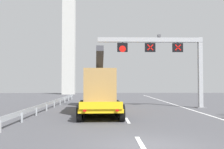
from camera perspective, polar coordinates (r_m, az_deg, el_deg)
ground at (r=10.27m, az=8.14°, el=-15.65°), size 112.00×112.00×0.00m
lane_markings at (r=33.14m, az=1.12°, el=-6.21°), size 0.20×60.96×0.01m
edge_line_right at (r=23.33m, az=18.48°, el=-7.87°), size 0.20×63.00×0.01m
overhead_lane_gantry at (r=26.09m, az=11.82°, el=4.99°), size 10.68×0.90×7.31m
heavy_haul_truck_yellow at (r=23.64m, az=-2.93°, el=-3.08°), size 3.56×14.15×5.30m
guardrail_left at (r=24.97m, az=-13.61°, el=-6.25°), size 0.13×32.98×0.76m
bridge_pylon_distant at (r=61.02m, az=-9.56°, el=14.74°), size 9.00×2.00×39.21m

